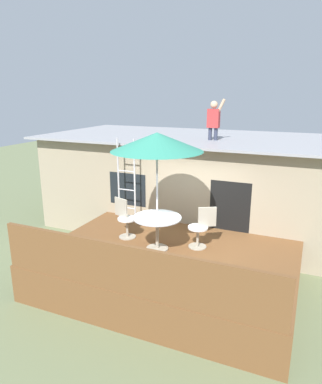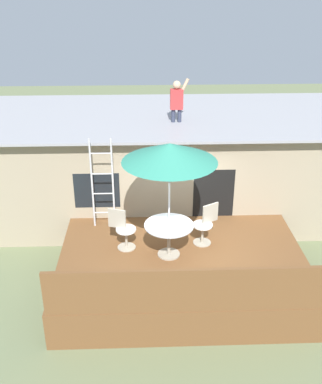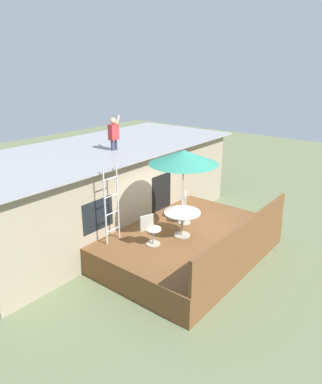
# 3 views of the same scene
# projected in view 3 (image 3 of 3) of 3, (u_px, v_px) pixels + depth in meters

# --- Properties ---
(ground_plane) EXTENTS (40.00, 40.00, 0.00)m
(ground_plane) POSITION_uv_depth(u_px,v_px,m) (184.00, 255.00, 10.84)
(ground_plane) COLOR #66704C
(house) EXTENTS (10.50, 4.50, 2.85)m
(house) POSITION_uv_depth(u_px,v_px,m) (101.00, 187.00, 12.47)
(house) COLOR gray
(house) RESTS_ON ground
(deck) EXTENTS (5.28, 3.98, 0.80)m
(deck) POSITION_uv_depth(u_px,v_px,m) (184.00, 243.00, 10.71)
(deck) COLOR brown
(deck) RESTS_ON ground
(deck_railing) EXTENTS (5.18, 0.08, 0.90)m
(deck_railing) POSITION_uv_depth(u_px,v_px,m) (246.00, 236.00, 9.29)
(deck_railing) COLOR brown
(deck_railing) RESTS_ON deck
(patio_table) EXTENTS (1.04, 1.04, 0.74)m
(patio_table) POSITION_uv_depth(u_px,v_px,m) (182.00, 217.00, 10.10)
(patio_table) COLOR #A59E8C
(patio_table) RESTS_ON deck
(patio_umbrella) EXTENTS (1.90, 1.90, 2.54)m
(patio_umbrella) POSITION_uv_depth(u_px,v_px,m) (184.00, 157.00, 9.50)
(patio_umbrella) COLOR silver
(patio_umbrella) RESTS_ON deck
(step_ladder) EXTENTS (0.52, 0.04, 2.20)m
(step_ladder) POSITION_uv_depth(u_px,v_px,m) (112.00, 205.00, 9.62)
(step_ladder) COLOR silver
(step_ladder) RESTS_ON deck
(person_figure) EXTENTS (0.47, 0.20, 1.11)m
(person_figure) POSITION_uv_depth(u_px,v_px,m) (114.00, 131.00, 11.42)
(person_figure) COLOR #33384C
(person_figure) RESTS_ON house
(patio_chair_left) EXTENTS (0.60, 0.44, 0.92)m
(patio_chair_left) POSITION_uv_depth(u_px,v_px,m) (151.00, 230.00, 9.62)
(patio_chair_left) COLOR #A59E8C
(patio_chair_left) RESTS_ON deck
(patio_chair_right) EXTENTS (0.58, 0.44, 0.92)m
(patio_chair_right) POSITION_uv_depth(u_px,v_px,m) (185.00, 208.00, 11.05)
(patio_chair_right) COLOR #A59E8C
(patio_chair_right) RESTS_ON deck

